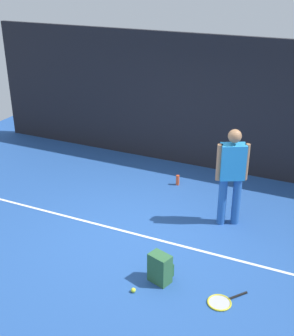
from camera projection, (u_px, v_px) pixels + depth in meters
name	position (u px, v px, depth m)	size (l,w,h in m)	color
ground_plane	(137.00, 232.00, 7.48)	(12.00, 12.00, 0.00)	#234C93
back_fence	(199.00, 103.00, 9.37)	(10.00, 0.10, 2.81)	black
court_line	(135.00, 234.00, 7.42)	(9.00, 0.05, 0.00)	white
tennis_player	(232.00, 172.00, 7.33)	(0.48, 0.38, 1.70)	#2659A5
tennis_racket	(221.00, 302.00, 5.92)	(0.52, 0.59, 0.03)	black
backpack	(161.00, 268.00, 6.25)	(0.35, 0.35, 0.44)	#2D6038
tennis_ball_near_player	(133.00, 290.00, 6.10)	(0.07, 0.07, 0.07)	#CCE033
water_bottle	(178.00, 180.00, 9.01)	(0.07, 0.07, 0.21)	#D84C26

